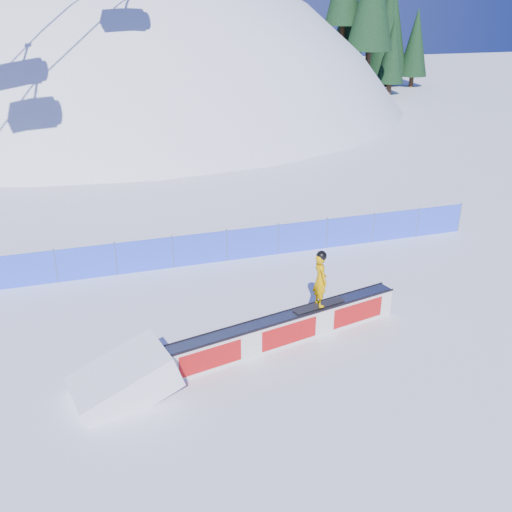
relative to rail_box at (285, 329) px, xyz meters
name	(u,v)px	position (x,y,z in m)	size (l,w,h in m)	color
ground	(233,325)	(-1.14, 1.39, -0.44)	(160.00, 160.00, 0.00)	white
snow_hill	(133,275)	(-1.14, 43.39, -18.44)	(64.00, 64.00, 64.00)	white
treeline	(370,4)	(24.14, 42.43, 8.11)	(24.67, 13.31, 18.91)	#301E13
safety_fence	(200,249)	(-1.14, 5.89, 0.16)	(22.05, 0.05, 1.30)	blue
rail_box	(285,329)	(0.00, 0.00, 0.00)	(7.34, 2.07, 0.89)	silver
snow_ramp	(126,393)	(-4.52, -0.98, -0.44)	(2.40, 1.60, 0.90)	white
snowboarder	(320,279)	(1.11, 0.24, 1.29)	(1.66, 0.63, 1.71)	black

